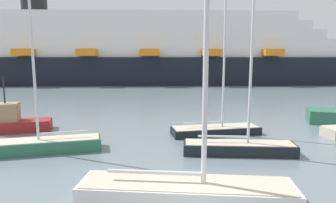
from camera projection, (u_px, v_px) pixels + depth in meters
sailboat_0 at (216, 127)px, 19.06m from camera, size 5.93×2.49×11.16m
sailboat_3 at (239, 146)px, 15.15m from camera, size 5.83×1.85×8.07m
sailboat_4 at (187, 185)px, 10.11m from camera, size 7.58×2.64×12.16m
sailboat_6 at (48, 143)px, 15.51m from camera, size 5.69×2.48×8.70m
fishing_boat_0 at (10, 122)px, 19.71m from camera, size 5.33×2.76×3.73m
channel_buoy_1 at (13, 118)px, 22.93m from camera, size 0.63×0.63×1.27m
cruise_ship at (123, 54)px, 57.25m from camera, size 92.65×15.42×18.04m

